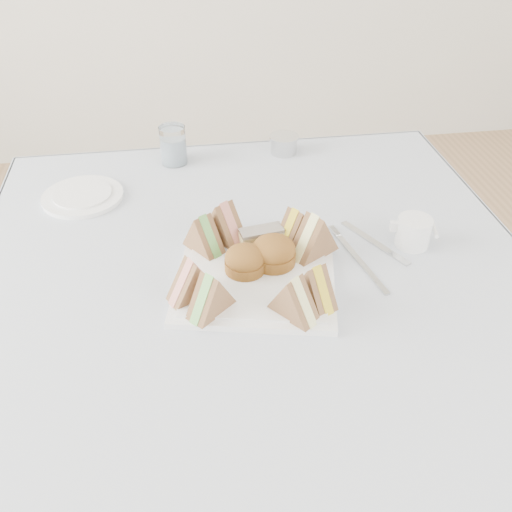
{
  "coord_description": "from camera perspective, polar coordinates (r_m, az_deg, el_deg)",
  "views": [
    {
      "loc": [
        -0.12,
        -0.8,
        1.38
      ],
      "look_at": [
        -0.0,
        -0.03,
        0.8
      ],
      "focal_mm": 40.0,
      "sensor_mm": 36.0,
      "label": 1
    }
  ],
  "objects": [
    {
      "name": "creamer_jug",
      "position": [
        1.11,
        15.47,
        2.34
      ],
      "size": [
        0.08,
        0.08,
        0.06
      ],
      "primitive_type": "cylinder",
      "rotation": [
        0.0,
        0.0,
        -0.21
      ],
      "color": "white",
      "rests_on": "tablecloth"
    },
    {
      "name": "sandwich_fr_a",
      "position": [
        0.92,
        5.95,
        -2.78
      ],
      "size": [
        0.07,
        0.09,
        0.07
      ],
      "primitive_type": null,
      "rotation": [
        0.0,
        0.0,
        -1.12
      ],
      "color": "#8F684D",
      "rests_on": "serving_plate"
    },
    {
      "name": "sandwich_fl_a",
      "position": [
        0.93,
        -6.39,
        -2.2
      ],
      "size": [
        0.09,
        0.07,
        0.07
      ],
      "primitive_type": null,
      "rotation": [
        0.0,
        0.0,
        0.46
      ],
      "color": "#8F684D",
      "rests_on": "serving_plate"
    },
    {
      "name": "sandwich_fl_b",
      "position": [
        0.9,
        -4.56,
        -3.71
      ],
      "size": [
        0.09,
        0.08,
        0.07
      ],
      "primitive_type": null,
      "rotation": [
        0.0,
        0.0,
        0.72
      ],
      "color": "#8F684D",
      "rests_on": "serving_plate"
    },
    {
      "name": "floor",
      "position": [
        1.6,
        -0.08,
        -22.71
      ],
      "size": [
        4.0,
        4.0,
        0.0
      ],
      "primitive_type": "plane",
      "color": "#9E7751",
      "rests_on": "ground"
    },
    {
      "name": "sandwich_bl_a",
      "position": [
        1.03,
        -5.29,
        2.33
      ],
      "size": [
        0.08,
        0.09,
        0.07
      ],
      "primitive_type": null,
      "rotation": [
        0.0,
        0.0,
        2.17
      ],
      "color": "#8F684D",
      "rests_on": "serving_plate"
    },
    {
      "name": "side_plate",
      "position": [
        1.28,
        -16.94,
        5.72
      ],
      "size": [
        0.19,
        0.19,
        0.01
      ],
      "primitive_type": "cylinder",
      "rotation": [
        0.0,
        0.0,
        -0.09
      ],
      "color": "white",
      "rests_on": "tablecloth"
    },
    {
      "name": "water_glass",
      "position": [
        1.36,
        -8.28,
        10.92
      ],
      "size": [
        0.08,
        0.08,
        0.09
      ],
      "primitive_type": "cylinder",
      "rotation": [
        0.0,
        0.0,
        -0.38
      ],
      "color": "white",
      "rests_on": "tablecloth"
    },
    {
      "name": "pastry_slice",
      "position": [
        1.05,
        0.55,
        1.85
      ],
      "size": [
        0.08,
        0.04,
        0.04
      ],
      "primitive_type": "cube",
      "rotation": [
        0.0,
        0.0,
        0.17
      ],
      "color": "#CDBD6C",
      "rests_on": "serving_plate"
    },
    {
      "name": "tea_strainer",
      "position": [
        1.41,
        2.81,
        11.02
      ],
      "size": [
        0.09,
        0.09,
        0.04
      ],
      "primitive_type": "cylinder",
      "rotation": [
        0.0,
        0.0,
        -0.39
      ],
      "color": "#BDBDBD",
      "rests_on": "tablecloth"
    },
    {
      "name": "sandwich_br_b",
      "position": [
        1.05,
        3.9,
        3.03
      ],
      "size": [
        0.09,
        0.08,
        0.07
      ],
      "primitive_type": null,
      "rotation": [
        0.0,
        0.0,
        -2.52
      ],
      "color": "#8F684D",
      "rests_on": "serving_plate"
    },
    {
      "name": "serving_plate",
      "position": [
        1.0,
        0.0,
        -2.02
      ],
      "size": [
        0.32,
        0.32,
        0.01
      ],
      "primitive_type": "cube",
      "rotation": [
        0.0,
        0.0,
        -0.21
      ],
      "color": "white",
      "rests_on": "tablecloth"
    },
    {
      "name": "fork",
      "position": [
        1.05,
        10.5,
        -0.72
      ],
      "size": [
        0.05,
        0.18,
        0.0
      ],
      "primitive_type": "cube",
      "rotation": [
        0.0,
        0.0,
        0.2
      ],
      "color": "#BDBDBD",
      "rests_on": "tablecloth"
    },
    {
      "name": "tablecloth",
      "position": [
        1.03,
        -0.12,
        -1.25
      ],
      "size": [
        1.02,
        1.02,
        0.01
      ],
      "primitive_type": "cube",
      "color": "#AEB8C5",
      "rests_on": "table"
    },
    {
      "name": "knife",
      "position": [
        1.11,
        11.76,
        1.33
      ],
      "size": [
        0.09,
        0.16,
        0.0
      ],
      "primitive_type": "cube",
      "rotation": [
        0.0,
        0.0,
        0.48
      ],
      "color": "#BDBDBD",
      "rests_on": "tablecloth"
    },
    {
      "name": "scone_left",
      "position": [
        0.98,
        -1.11,
        -0.43
      ],
      "size": [
        0.09,
        0.09,
        0.05
      ],
      "primitive_type": "cylinder",
      "rotation": [
        0.0,
        0.0,
        -0.37
      ],
      "color": "brown",
      "rests_on": "serving_plate"
    },
    {
      "name": "table",
      "position": [
        1.29,
        -0.1,
        -14.37
      ],
      "size": [
        0.9,
        0.9,
        0.74
      ],
      "primitive_type": "cube",
      "color": "brown",
      "rests_on": "floor"
    },
    {
      "name": "scone_right",
      "position": [
        1.0,
        1.77,
        0.39
      ],
      "size": [
        0.08,
        0.08,
        0.05
      ],
      "primitive_type": "cylinder",
      "rotation": [
        0.0,
        0.0,
        0.08
      ],
      "color": "brown",
      "rests_on": "serving_plate"
    },
    {
      "name": "sandwich_fr_b",
      "position": [
        0.89,
        3.79,
        -4.04
      ],
      "size": [
        0.08,
        0.09,
        0.07
      ],
      "primitive_type": null,
      "rotation": [
        0.0,
        0.0,
        -0.89
      ],
      "color": "#8F684D",
      "rests_on": "serving_plate"
    },
    {
      "name": "sandwich_br_a",
      "position": [
        1.02,
        5.82,
        2.15
      ],
      "size": [
        0.1,
        0.09,
        0.08
      ],
      "primitive_type": null,
      "rotation": [
        0.0,
        0.0,
        -2.58
      ],
      "color": "#8F684D",
      "rests_on": "serving_plate"
    },
    {
      "name": "sandwich_bl_b",
      "position": [
        1.06,
        -3.21,
        3.49
      ],
      "size": [
        0.09,
        0.1,
        0.08
      ],
      "primitive_type": null,
      "rotation": [
        0.0,
        0.0,
        2.19
      ],
      "color": "#8F684D",
      "rests_on": "serving_plate"
    }
  ]
}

